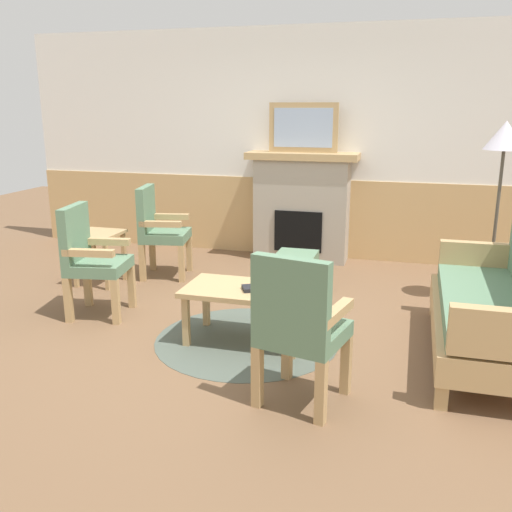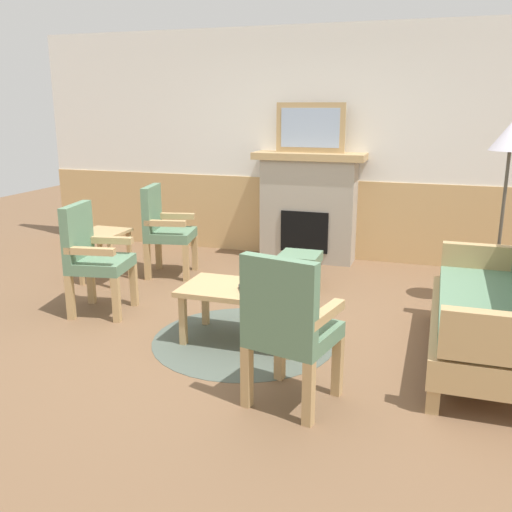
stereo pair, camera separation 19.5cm
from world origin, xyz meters
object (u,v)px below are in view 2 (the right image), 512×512
Objects in this scene: fireplace at (308,206)px; armchair_front_left at (288,324)px; framed_picture at (310,128)px; couch at (491,311)px; footstool at (300,261)px; side_table at (104,242)px; floor_lamp_by_couch at (510,148)px; armchair_by_window_left at (93,254)px; book_on_table at (255,288)px; coffee_table at (243,294)px; armchair_near_fireplace at (164,227)px.

armchair_front_left is (0.67, -3.41, -0.11)m from fireplace.
couch is at bearing -51.62° from framed_picture.
side_table is at bearing -167.70° from footstool.
floor_lamp_by_couch is at bearing -28.31° from framed_picture.
armchair_front_left is at bearing -78.95° from framed_picture.
floor_lamp_by_couch is at bearing 20.20° from armchair_by_window_left.
framed_picture is 0.48× the size of floor_lamp_by_couch.
framed_picture reaches higher than book_on_table.
framed_picture is 2.80m from coffee_table.
floor_lamp_by_couch is (3.35, 0.01, 0.91)m from armchair_near_fireplace.
framed_picture is 0.83× the size of coffee_table.
floor_lamp_by_couch is (3.83, 0.44, 1.02)m from side_table.
framed_picture is 2.01m from armchair_near_fireplace.
floor_lamp_by_couch reaches higher than couch.
armchair_by_window_left is at bearing 172.31° from coffee_table.
armchair_by_window_left is at bearing -121.00° from framed_picture.
armchair_by_window_left and armchair_front_left have the same top height.
floor_lamp_by_couch is at bearing 36.96° from coffee_table.
armchair_near_fireplace is (-3.22, 1.28, 0.14)m from couch.
fireplace is 2.73m from armchair_by_window_left.
footstool is (0.17, -1.09, -0.37)m from fireplace.
floor_lamp_by_couch reaches higher than armchair_by_window_left.
couch is at bearing -12.89° from side_table.
footstool is (0.10, 1.45, -0.10)m from coffee_table.
floor_lamp_by_couch is (0.13, 1.29, 1.05)m from couch.
framed_picture is 2.63m from side_table.
floor_lamp_by_couch reaches higher than coffee_table.
armchair_front_left is (0.67, -3.41, -1.02)m from framed_picture.
side_table is (-1.82, -1.52, -1.13)m from framed_picture.
side_table is (-1.99, 1.04, -0.02)m from book_on_table.
book_on_table is (0.17, -2.56, -1.10)m from framed_picture.
framed_picture is at bearing 93.89° from book_on_table.
book_on_table reaches higher than footstool.
book_on_table is 1.48m from footstool.
framed_picture is at bearing 91.69° from coffee_table.
couch is 3.47m from armchair_near_fireplace.
fireplace is 1.33× the size of armchair_by_window_left.
armchair_by_window_left is at bearing -121.00° from fireplace.
floor_lamp_by_couch is (2.01, -1.08, -0.11)m from framed_picture.
armchair_by_window_left reaches higher than coffee_table.
armchair_by_window_left reaches higher than footstool.
armchair_near_fireplace is at bearing -179.85° from footstool.
coffee_table is (0.07, -2.54, -1.17)m from framed_picture.
footstool is at bearing -81.10° from framed_picture.
floor_lamp_by_couch is (1.35, 2.32, 0.91)m from armchair_front_left.
footstool is 2.38m from armchair_front_left.
coffee_table is at bearing -143.04° from floor_lamp_by_couch.
fireplace is at bearing 93.89° from book_on_table.
coffee_table is 1.50m from armchair_by_window_left.
book_on_table is 0.24× the size of armchair_front_left.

